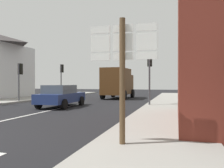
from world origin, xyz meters
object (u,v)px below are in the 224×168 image
object	(u,v)px
route_sign_post	(123,67)
traffic_light_near_left	(20,74)
sedan_far	(61,96)
traffic_light_far_left	(62,73)
traffic_light_near_right	(150,67)
delivery_truck	(118,82)

from	to	relation	value
route_sign_post	traffic_light_near_left	size ratio (longest dim) A/B	1.00
sedan_far	traffic_light_far_left	world-z (taller)	traffic_light_far_left
traffic_light_near_right	traffic_light_near_left	xyz separation A→B (m)	(-10.68, 0.43, -0.32)
delivery_truck	traffic_light_near_right	xyz separation A→B (m)	(4.03, -7.02, 1.04)
delivery_truck	traffic_light_near_left	xyz separation A→B (m)	(-6.65, -6.58, 0.72)
delivery_truck	traffic_light_near_left	world-z (taller)	traffic_light_near_left
traffic_light_far_left	traffic_light_near_right	world-z (taller)	traffic_light_far_left
delivery_truck	route_sign_post	size ratio (longest dim) A/B	1.59
sedan_far	delivery_truck	world-z (taller)	delivery_truck
traffic_light_near_right	route_sign_post	bearing A→B (deg)	-87.16
sedan_far	traffic_light_near_right	xyz separation A→B (m)	(5.68, 1.92, 1.93)
traffic_light_near_left	route_sign_post	bearing A→B (deg)	-44.00
sedan_far	delivery_truck	xyz separation A→B (m)	(1.65, 8.94, 0.89)
traffic_light_near_left	traffic_light_far_left	bearing A→B (deg)	90.00
traffic_light_far_left	traffic_light_near_left	bearing A→B (deg)	-90.00
traffic_light_near_right	traffic_light_near_left	bearing A→B (deg)	177.67
route_sign_post	traffic_light_far_left	bearing A→B (deg)	121.89
delivery_truck	traffic_light_near_left	bearing A→B (deg)	-135.30
sedan_far	delivery_truck	distance (m)	9.13
traffic_light_far_left	traffic_light_near_left	xyz separation A→B (m)	(-0.00, -7.18, -0.34)
route_sign_post	traffic_light_near_left	world-z (taller)	traffic_light_near_left
delivery_truck	route_sign_post	world-z (taller)	route_sign_post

